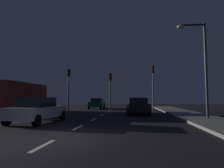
{
  "coord_description": "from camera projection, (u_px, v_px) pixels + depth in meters",
  "views": [
    {
      "loc": [
        2.79,
        -7.03,
        1.46
      ],
      "look_at": [
        0.35,
        15.24,
        3.14
      ],
      "focal_mm": 31.12,
      "sensor_mm": 36.0,
      "label": 1
    }
  ],
  "objects": [
    {
      "name": "lane_stripe_sixth",
      "position": [
        111.0,
        110.0,
        24.8
      ],
      "size": [
        0.16,
        1.6,
        0.01
      ],
      "primitive_type": "cube",
      "color": "silver",
      "rests_on": "ground_plane"
    },
    {
      "name": "lane_stripe_second",
      "position": [
        78.0,
        128.0,
        9.74
      ],
      "size": [
        0.16,
        1.6,
        0.01
      ],
      "primitive_type": "cube",
      "color": "silver",
      "rests_on": "ground_plane"
    },
    {
      "name": "sidewalk_curb_right",
      "position": [
        202.0,
        119.0,
        13.29
      ],
      "size": [
        3.0,
        40.0,
        0.15
      ],
      "primitive_type": "cube",
      "color": "gray",
      "rests_on": "ground_plane"
    },
    {
      "name": "car_stopped_ahead",
      "position": [
        137.0,
        106.0,
        17.97
      ],
      "size": [
        2.19,
        4.69,
        1.54
      ],
      "color": "black",
      "rests_on": "ground_plane"
    },
    {
      "name": "street_lamp_right",
      "position": [
        201.0,
        60.0,
        13.46
      ],
      "size": [
        1.97,
        0.36,
        6.76
      ],
      "color": "#2D2D30",
      "rests_on": "ground_plane"
    },
    {
      "name": "lane_stripe_third",
      "position": [
        93.0,
        119.0,
        13.5
      ],
      "size": [
        0.16,
        1.6,
        0.01
      ],
      "primitive_type": "cube",
      "color": "silver",
      "rests_on": "ground_plane"
    },
    {
      "name": "car_oncoming_far",
      "position": [
        97.0,
        103.0,
        28.04
      ],
      "size": [
        1.89,
        4.56,
        1.51
      ],
      "color": "#0F4C2D",
      "rests_on": "ground_plane"
    },
    {
      "name": "traffic_signal_left",
      "position": [
        69.0,
        81.0,
        24.03
      ],
      "size": [
        0.32,
        0.38,
        5.13
      ],
      "color": "black",
      "rests_on": "ground_plane"
    },
    {
      "name": "lane_stripe_fourth",
      "position": [
        102.0,
        115.0,
        17.27
      ],
      "size": [
        0.16,
        1.6,
        0.01
      ],
      "primitive_type": "cube",
      "color": "silver",
      "rests_on": "ground_plane"
    },
    {
      "name": "traffic_signal_right",
      "position": [
        153.0,
        79.0,
        22.92
      ],
      "size": [
        0.32,
        0.38,
        5.39
      ],
      "color": "#4C4C51",
      "rests_on": "ground_plane"
    },
    {
      "name": "car_adjacent_lane",
      "position": [
        38.0,
        110.0,
        11.81
      ],
      "size": [
        2.15,
        4.44,
        1.53
      ],
      "color": "silver",
      "rests_on": "ground_plane"
    },
    {
      "name": "traffic_signal_center",
      "position": [
        110.0,
        84.0,
        23.43
      ],
      "size": [
        0.32,
        0.38,
        4.56
      ],
      "color": "#2D2D30",
      "rests_on": "ground_plane"
    },
    {
      "name": "lane_stripe_nearest",
      "position": [
        43.0,
        146.0,
        5.97
      ],
      "size": [
        0.16,
        1.6,
        0.01
      ],
      "primitive_type": "cube",
      "color": "silver",
      "rests_on": "ground_plane"
    },
    {
      "name": "lane_stripe_fifth",
      "position": [
        108.0,
        112.0,
        21.04
      ],
      "size": [
        0.16,
        1.6,
        0.01
      ],
      "primitive_type": "cube",
      "color": "silver",
      "rests_on": "ground_plane"
    },
    {
      "name": "ground_plane",
      "position": [
        95.0,
        119.0,
        14.1
      ],
      "size": [
        80.0,
        80.0,
        0.0
      ],
      "primitive_type": "plane",
      "color": "black"
    },
    {
      "name": "lane_stripe_seventh",
      "position": [
        114.0,
        108.0,
        28.57
      ],
      "size": [
        0.16,
        1.6,
        0.01
      ],
      "primitive_type": "cube",
      "color": "silver",
      "rests_on": "ground_plane"
    },
    {
      "name": "storefront_left",
      "position": [
        10.0,
        98.0,
        20.69
      ],
      "size": [
        4.62,
        7.74,
        3.1
      ],
      "primitive_type": "cube",
      "color": "maroon",
      "rests_on": "ground_plane"
    }
  ]
}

